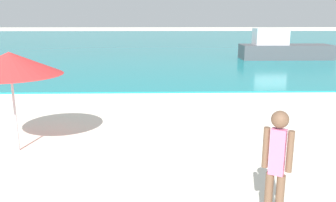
% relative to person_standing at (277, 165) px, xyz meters
% --- Properties ---
extents(water, '(160.00, 60.00, 0.06)m').
position_rel_person_standing_xyz_m(water, '(-1.98, 39.20, -0.97)').
color(water, teal).
rests_on(water, ground).
extents(person_standing, '(0.36, 0.25, 1.76)m').
position_rel_person_standing_xyz_m(person_standing, '(0.00, 0.00, 0.00)').
color(person_standing, brown).
rests_on(person_standing, ground).
extents(boat_near, '(6.22, 2.00, 2.11)m').
position_rel_person_standing_xyz_m(boat_near, '(6.97, 20.06, -0.21)').
color(boat_near, '#4C4C51').
rests_on(boat_near, water).
extents(beach_umbrella, '(2.21, 2.21, 2.23)m').
position_rel_person_standing_xyz_m(beach_umbrella, '(-4.79, 3.18, 0.98)').
color(beach_umbrella, '#B7B7BC').
rests_on(beach_umbrella, ground).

